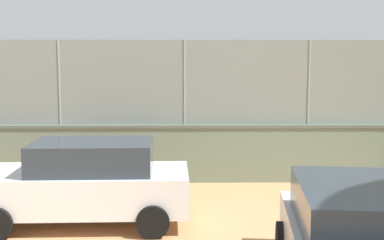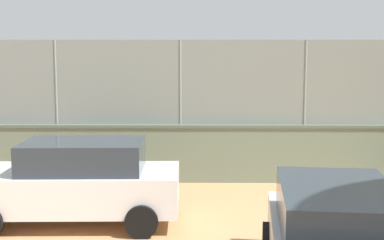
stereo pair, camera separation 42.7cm
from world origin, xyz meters
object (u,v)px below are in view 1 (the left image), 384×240
at_px(sports_ball, 140,158).
at_px(parked_car_white, 86,182).
at_px(player_foreground_swinging, 173,130).
at_px(player_crossing_court, 149,108).

xyz_separation_m(sports_ball, parked_car_white, (0.79, 6.38, 0.79)).
relative_size(player_foreground_swinging, parked_car_white, 0.35).
relative_size(player_crossing_court, sports_ball, 10.48).
relative_size(sports_ball, parked_car_white, 0.03).
xyz_separation_m(player_crossing_court, parked_car_white, (0.80, 15.14, 0.00)).
bearing_deg(player_foreground_swinging, parked_car_white, 75.24).
bearing_deg(sports_ball, player_foreground_swinging, -145.57).
bearing_deg(player_foreground_swinging, player_crossing_court, -82.36).
relative_size(player_foreground_swinging, player_crossing_court, 1.01).
xyz_separation_m(player_foreground_swinging, sports_ball, (1.09, 0.74, -0.80)).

